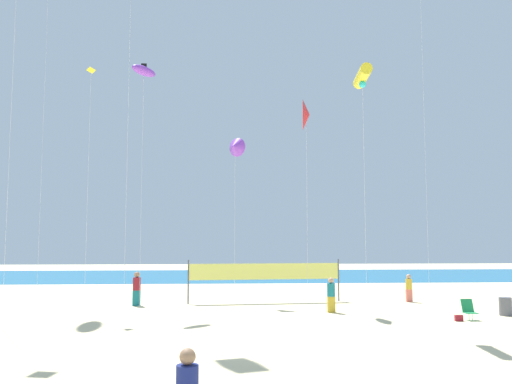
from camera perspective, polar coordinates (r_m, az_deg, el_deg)
The scene contains 14 objects.
ground_plane at distance 19.10m, azimuth -1.15°, elevation -15.72°, with size 120.00×120.00×0.00m, color beige.
ocean_band at distance 53.22m, azimuth -2.61°, elevation -9.00°, with size 120.00×20.00×0.01m, color #1E6B99.
beachgoer_maroon_shirt at distance 29.36m, azimuth -12.77°, elevation -10.04°, with size 0.41×0.41×1.80m.
beachgoer_teal_shirt at distance 26.33m, azimuth 8.12°, elevation -10.82°, with size 0.38×0.38×1.68m.
beachgoer_mustard_shirt at distance 31.68m, azimuth 16.19°, elevation -9.84°, with size 0.36×0.36×1.56m.
folding_beach_chair at distance 25.51m, azimuth 22.00°, elevation -11.65°, with size 0.52×0.65×0.89m.
trash_barrel at distance 27.57m, azimuth 25.35°, elevation -11.12°, with size 0.57×0.57×0.84m, color #595960.
volleyball_net at distance 30.14m, azimuth 0.99°, elevation -8.75°, with size 8.65×0.90×2.40m.
beach_handbag at distance 24.97m, azimuth 21.07°, elevation -12.60°, with size 0.33×0.17×0.26m, color maroon.
kite_yellow_tube at distance 23.03m, azimuth 11.43°, elevation 12.09°, with size 0.69×2.10×10.57m.
kite_violet_delta at distance 30.91m, azimuth -2.29°, elevation 4.90°, with size 1.20×1.05×9.49m.
kite_yellow_diamond at distance 29.15m, azimuth -17.42°, elevation 10.94°, with size 0.37×0.37×12.43m.
kite_red_delta at distance 28.73m, azimuth 5.45°, elevation 8.31°, with size 0.60×1.69×11.03m.
kite_violet_inflatable at distance 29.56m, azimuth -12.03°, elevation 12.64°, with size 1.46×1.39×12.93m.
Camera 1 is at (-0.74, -18.77, 3.46)m, focal length 37.02 mm.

